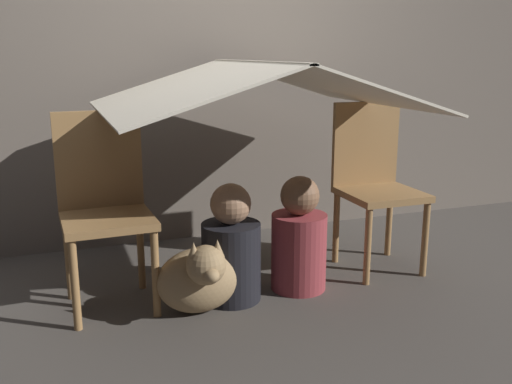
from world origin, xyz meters
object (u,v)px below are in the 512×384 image
person_front (231,251)px  dog (200,277)px  person_second (299,241)px  chair_left (104,202)px  chair_right (374,179)px

person_front → dog: person_front is taller
person_second → dog: (-0.55, -0.12, -0.08)m
chair_left → person_second: chair_left is taller
chair_right → person_front: 0.95m
person_front → dog: size_ratio=1.49×
chair_right → person_second: 0.61m
chair_left → dog: chair_left is taller
person_second → dog: size_ratio=1.50×
chair_right → person_second: (-0.53, -0.17, -0.25)m
person_front → dog: (-0.19, -0.11, -0.07)m
chair_right → person_front: chair_right is taller
chair_right → person_front: size_ratio=1.57×
chair_left → dog: bearing=-39.3°
chair_left → dog: size_ratio=2.34×
chair_right → person_front: (-0.90, -0.18, -0.25)m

